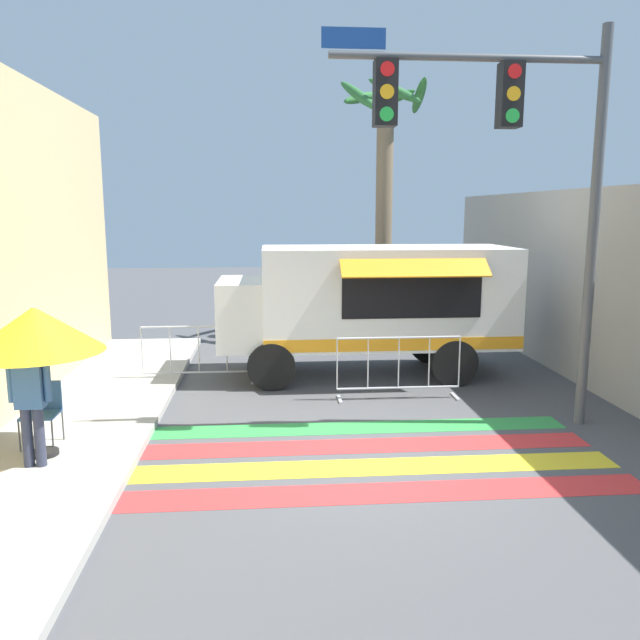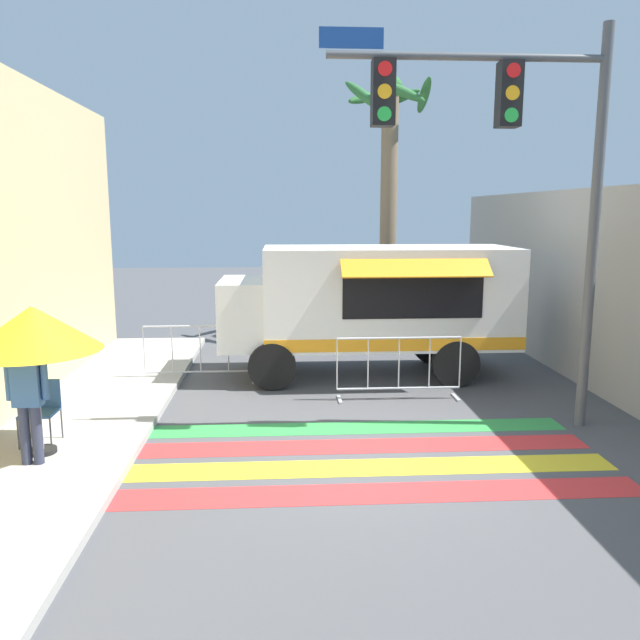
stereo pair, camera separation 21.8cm
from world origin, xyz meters
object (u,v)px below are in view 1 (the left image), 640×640
traffic_signal_pole (511,148)px  patio_umbrella (35,330)px  food_truck (364,300)px  barricade_front (399,368)px  vendor_person (30,395)px  folding_chair (42,407)px  barricade_side (199,354)px  palm_tree (384,175)px

traffic_signal_pole → patio_umbrella: size_ratio=2.99×
food_truck → barricade_front: bearing=-77.7°
food_truck → traffic_signal_pole: size_ratio=0.98×
patio_umbrella → vendor_person: patio_umbrella is taller
folding_chair → barricade_side: barricade_side is taller
patio_umbrella → vendor_person: 0.84m
traffic_signal_pole → patio_umbrella: bearing=-171.5°
patio_umbrella → barricade_side: (1.61, 3.88, -1.24)m
food_truck → patio_umbrella: food_truck is taller
traffic_signal_pole → palm_tree: (-0.56, 7.08, 0.02)m
barricade_side → barricade_front: bearing=-20.6°
food_truck → palm_tree: (1.08, 3.84, 2.69)m
barricade_front → barricade_side: size_ratio=1.02×
folding_chair → vendor_person: 0.92m
food_truck → folding_chair: bearing=-143.2°
food_truck → patio_umbrella: size_ratio=2.92×
patio_umbrella → barricade_front: (5.28, 2.50, -1.24)m
folding_chair → palm_tree: size_ratio=0.13×
folding_chair → barricade_front: size_ratio=0.39×
patio_umbrella → barricade_front: bearing=25.4°
patio_umbrella → folding_chair: 1.26m
palm_tree → vendor_person: bearing=-125.3°
barricade_front → food_truck: bearing=102.3°
vendor_person → traffic_signal_pole: bearing=8.8°
food_truck → palm_tree: 4.81m
patio_umbrella → barricade_side: 4.38m
traffic_signal_pole → folding_chair: size_ratio=6.89×
patio_umbrella → food_truck: bearing=40.7°
vendor_person → barricade_front: size_ratio=0.74×
folding_chair → barricade_side: 3.86m
barricade_front → barricade_side: (-3.67, 1.38, -0.00)m
barricade_front → barricade_side: bearing=159.4°
food_truck → barricade_side: bearing=-174.1°
patio_umbrella → palm_tree: palm_tree is taller
patio_umbrella → folding_chair: size_ratio=2.31×
barricade_front → patio_umbrella: bearing=-154.6°
palm_tree → barricade_front: bearing=-97.2°
traffic_signal_pole → barricade_front: size_ratio=2.68×
vendor_person → palm_tree: 10.81m
traffic_signal_pole → palm_tree: size_ratio=0.89×
folding_chair → vendor_person: bearing=-60.1°
food_truck → vendor_person: size_ratio=3.55×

